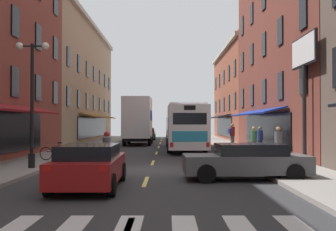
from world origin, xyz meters
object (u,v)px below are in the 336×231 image
at_px(sedan_far, 248,161).
at_px(motorcycle_rider, 109,153).
at_px(pedestrian_near, 234,135).
at_px(street_lamp_twin, 34,98).
at_px(sedan_near, 92,165).
at_px(bicycle_near, 58,153).
at_px(billboard_sign, 306,65).
at_px(pedestrian_rear, 256,140).
at_px(transit_bus, 186,127).
at_px(sedan_mid, 149,134).
at_px(pedestrian_far, 280,143).
at_px(pedestrian_mid, 262,140).
at_px(box_truck, 140,121).

xyz_separation_m(sedan_far, motorcycle_rider, (-5.50, 3.17, 0.04)).
relative_size(pedestrian_near, street_lamp_twin, 0.35).
xyz_separation_m(sedan_near, bicycle_near, (-3.22, 7.80, -0.20)).
height_order(sedan_near, bicycle_near, sedan_near).
relative_size(billboard_sign, pedestrian_rear, 3.55).
relative_size(transit_bus, sedan_mid, 2.45).
xyz_separation_m(sedan_near, sedan_mid, (0.01, 34.98, 0.01)).
bearing_deg(pedestrian_far, sedan_mid, 140.63).
relative_size(sedan_far, street_lamp_twin, 0.85).
bearing_deg(motorcycle_rider, pedestrian_mid, 40.12).
bearing_deg(sedan_near, transit_bus, 78.13).
xyz_separation_m(sedan_far, street_lamp_twin, (-8.55, 2.46, 2.40)).
bearing_deg(street_lamp_twin, sedan_near, -53.02).
relative_size(sedan_mid, bicycle_near, 2.73).
distance_m(sedan_far, motorcycle_rider, 6.34).
height_order(sedan_far, pedestrian_far, pedestrian_far).
bearing_deg(sedan_near, sedan_far, 19.96).
bearing_deg(billboard_sign, box_truck, 116.31).
bearing_deg(pedestrian_near, street_lamp_twin, -60.11).
relative_size(billboard_sign, street_lamp_twin, 1.12).
distance_m(transit_bus, pedestrian_far, 11.07).
height_order(sedan_mid, sedan_far, sedan_mid).
height_order(billboard_sign, sedan_far, billboard_sign).
distance_m(sedan_mid, pedestrian_far, 28.85).
bearing_deg(pedestrian_mid, pedestrian_rear, 169.89).
bearing_deg(pedestrian_near, pedestrian_rear, -18.92).
bearing_deg(pedestrian_rear, street_lamp_twin, 167.76).
height_order(sedan_mid, pedestrian_rear, pedestrian_rear).
bearing_deg(sedan_far, pedestrian_near, 82.76).
bearing_deg(pedestrian_rear, pedestrian_near, 48.05).
relative_size(bicycle_near, pedestrian_mid, 1.03).
bearing_deg(sedan_near, sedan_mid, 89.99).
height_order(sedan_near, pedestrian_mid, pedestrian_mid).
relative_size(sedan_near, pedestrian_near, 2.41).
distance_m(sedan_mid, sedan_far, 33.48).
distance_m(box_truck, pedestrian_far, 18.80).
height_order(billboard_sign, street_lamp_twin, billboard_sign).
relative_size(pedestrian_rear, street_lamp_twin, 0.31).
relative_size(pedestrian_mid, pedestrian_rear, 1.00).
relative_size(motorcycle_rider, pedestrian_near, 1.13).
distance_m(sedan_far, pedestrian_mid, 10.56).
distance_m(bicycle_near, pedestrian_mid, 12.10).
bearing_deg(sedan_near, bicycle_near, 112.42).
bearing_deg(pedestrian_mid, motorcycle_rider, 151.32).
relative_size(billboard_sign, bicycle_near, 3.46).
bearing_deg(billboard_sign, pedestrian_rear, 103.20).
distance_m(sedan_mid, pedestrian_mid, 24.28).
height_order(transit_bus, bicycle_near, transit_bus).
bearing_deg(sedan_far, pedestrian_mid, 74.51).
distance_m(transit_bus, pedestrian_rear, 7.42).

